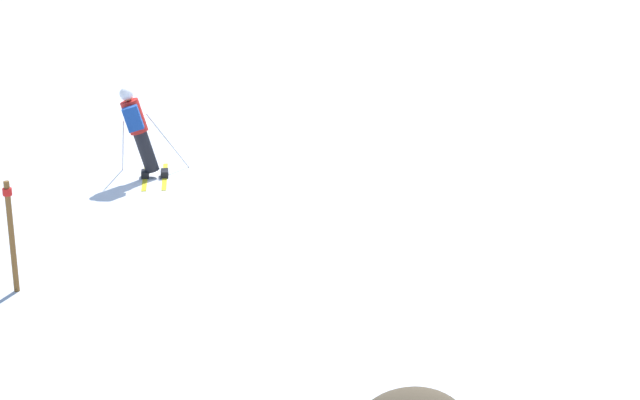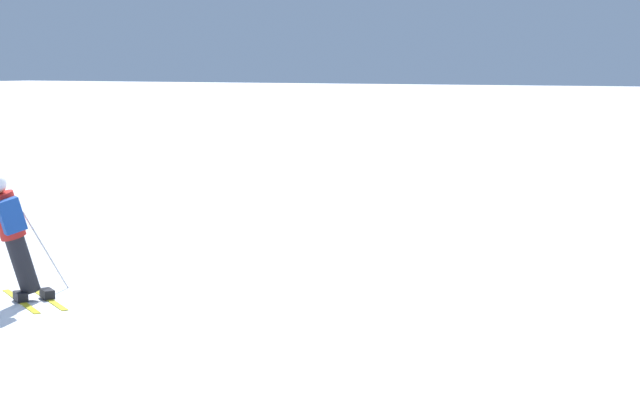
# 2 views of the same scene
# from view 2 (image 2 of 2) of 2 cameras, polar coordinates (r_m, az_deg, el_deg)

# --- Properties ---
(ground_plane) EXTENTS (300.00, 300.00, 0.00)m
(ground_plane) POSITION_cam_2_polar(r_m,az_deg,el_deg) (15.30, -13.84, -4.90)
(ground_plane) COLOR white
(skier) EXTENTS (1.46, 1.67, 1.77)m
(skier) POSITION_cam_2_polar(r_m,az_deg,el_deg) (14.73, -16.08, -1.60)
(skier) COLOR yellow
(skier) RESTS_ON ground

